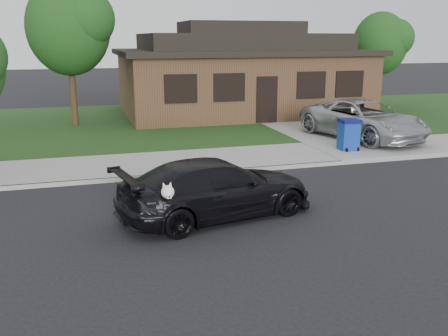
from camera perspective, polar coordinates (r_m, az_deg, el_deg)
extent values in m
plane|color=black|center=(11.97, 5.66, -4.79)|extent=(120.00, 120.00, 0.00)
cube|color=gray|center=(16.50, -0.74, 0.95)|extent=(60.00, 3.00, 0.12)
cube|color=gray|center=(15.11, 0.77, -0.35)|extent=(60.00, 0.12, 0.12)
cube|color=#193814|center=(24.16, -5.82, 5.28)|extent=(60.00, 13.00, 0.13)
cube|color=gray|center=(23.22, 10.35, 4.75)|extent=(4.50, 13.00, 0.14)
imported|color=black|center=(11.32, -0.83, -2.33)|extent=(4.88, 2.84, 1.33)
ellipsoid|color=white|center=(10.20, -6.66, -2.90)|extent=(0.34, 0.40, 0.30)
sphere|color=white|center=(9.95, -6.45, -2.74)|extent=(0.26, 0.26, 0.26)
cube|color=white|center=(9.85, -6.32, -3.20)|extent=(0.09, 0.12, 0.07)
sphere|color=black|center=(9.79, -6.26, -3.30)|extent=(0.04, 0.04, 0.04)
cone|color=white|center=(9.95, -6.90, -1.94)|extent=(0.11, 0.11, 0.14)
cone|color=white|center=(9.97, -6.15, -1.89)|extent=(0.11, 0.11, 0.14)
imported|color=#A0A3A7|center=(20.27, 15.63, 5.36)|extent=(3.68, 5.80, 1.49)
cube|color=navy|center=(18.10, 14.04, 3.54)|extent=(0.66, 0.66, 0.99)
cube|color=#060A51|center=(18.01, 14.15, 5.25)|extent=(0.72, 0.72, 0.11)
cylinder|color=black|center=(17.82, 13.83, 2.00)|extent=(0.07, 0.16, 0.15)
cylinder|color=black|center=(18.04, 15.04, 2.08)|extent=(0.07, 0.16, 0.15)
cube|color=#422B1C|center=(26.87, 1.83, 9.65)|extent=(12.00, 8.00, 3.00)
cube|color=black|center=(26.77, 1.86, 13.12)|extent=(12.60, 8.60, 0.25)
cube|color=black|center=(26.76, 1.87, 14.24)|extent=(10.00, 6.50, 0.80)
cube|color=black|center=(26.77, 1.88, 15.74)|extent=(6.00, 3.50, 0.60)
cube|color=black|center=(23.13, 4.92, 7.80)|extent=(1.00, 0.06, 2.10)
cube|color=black|center=(21.96, -4.96, 9.01)|extent=(1.30, 0.05, 1.10)
cube|color=black|center=(22.49, 0.61, 9.20)|extent=(1.30, 0.05, 1.10)
cube|color=black|center=(23.94, 9.94, 9.31)|extent=(1.30, 0.05, 1.10)
cube|color=black|center=(24.88, 14.14, 9.29)|extent=(1.30, 0.05, 1.10)
cylinder|color=#332114|center=(23.60, -16.80, 7.71)|extent=(0.28, 0.28, 2.48)
ellipsoid|color=#143811|center=(23.46, -17.37, 15.08)|extent=(3.60, 3.60, 4.14)
sphere|color=#26591E|center=(22.94, -15.59, 16.13)|extent=(2.52, 2.52, 2.52)
cylinder|color=#332114|center=(29.92, 17.04, 8.60)|extent=(0.28, 0.28, 2.03)
ellipsoid|color=#143811|center=(29.79, 17.41, 13.41)|extent=(3.00, 3.00, 3.45)
sphere|color=#26591E|center=(29.75, 18.93, 13.87)|extent=(2.10, 2.10, 2.10)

